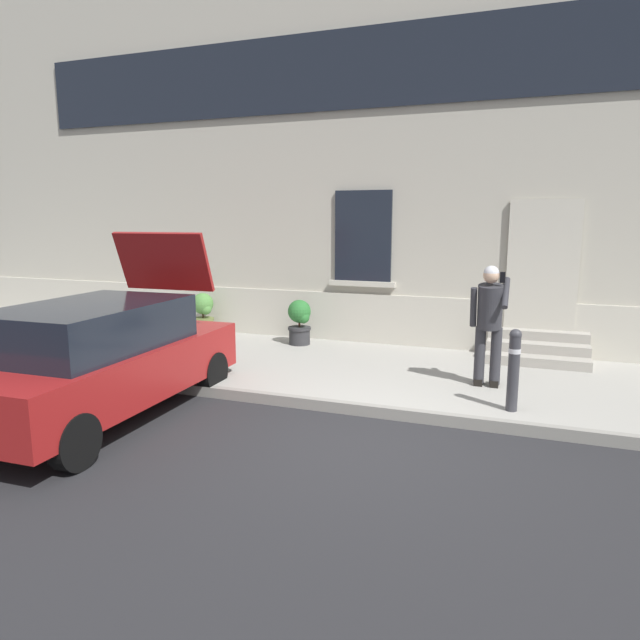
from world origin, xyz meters
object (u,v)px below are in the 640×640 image
(hatchback_car_red, at_px, (100,357))
(bollard_near_person, at_px, (514,367))
(planter_charcoal, at_px, (300,321))
(person_on_phone, at_px, (489,318))
(planter_olive, at_px, (203,312))

(hatchback_car_red, bearing_deg, bollard_near_person, 18.40)
(planter_charcoal, bearing_deg, hatchback_car_red, -103.08)
(planter_charcoal, bearing_deg, person_on_phone, -25.04)
(person_on_phone, height_order, planter_charcoal, person_on_phone)
(planter_charcoal, bearing_deg, bollard_near_person, -33.54)
(hatchback_car_red, distance_m, planter_charcoal, 4.38)
(person_on_phone, relative_size, planter_olive, 2.03)
(person_on_phone, xyz_separation_m, planter_charcoal, (-3.57, 1.67, -0.54))
(hatchback_car_red, bearing_deg, planter_olive, 105.85)
(bollard_near_person, bearing_deg, planter_charcoal, 146.46)
(bollard_near_person, distance_m, planter_charcoal, 4.74)
(person_on_phone, distance_m, planter_olive, 6.16)
(hatchback_car_red, relative_size, person_on_phone, 2.35)
(hatchback_car_red, relative_size, bollard_near_person, 3.93)
(hatchback_car_red, distance_m, bollard_near_person, 5.21)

